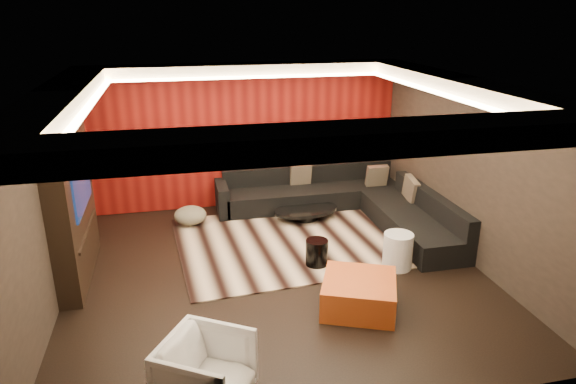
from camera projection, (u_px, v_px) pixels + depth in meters
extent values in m
cube|color=black|center=(277.00, 273.00, 7.70)|extent=(6.00, 6.00, 0.02)
cube|color=silver|center=(276.00, 83.00, 6.75)|extent=(6.00, 6.00, 0.02)
cube|color=black|center=(245.00, 136.00, 9.99)|extent=(6.00, 0.02, 2.80)
cube|color=black|center=(48.00, 201.00, 6.59)|extent=(0.02, 6.00, 2.80)
cube|color=black|center=(469.00, 170.00, 7.86)|extent=(0.02, 6.00, 2.80)
cube|color=#6B0C0A|center=(246.00, 136.00, 9.95)|extent=(5.98, 0.05, 2.78)
cube|color=silver|center=(246.00, 70.00, 9.27)|extent=(6.00, 0.60, 0.22)
cube|color=silver|center=(341.00, 140.00, 4.31)|extent=(6.00, 0.60, 0.22)
cube|color=silver|center=(58.00, 100.00, 6.22)|extent=(0.60, 4.80, 0.22)
cube|color=silver|center=(460.00, 86.00, 7.36)|extent=(0.60, 4.80, 0.22)
cube|color=#FFD899|center=(249.00, 77.00, 8.98)|extent=(4.80, 0.08, 0.04)
cube|color=#FFD899|center=(329.00, 141.00, 4.65)|extent=(4.80, 0.08, 0.04)
cube|color=#FFD899|center=(89.00, 106.00, 6.32)|extent=(0.08, 4.80, 0.04)
cube|color=#FFD899|center=(438.00, 93.00, 7.31)|extent=(0.08, 4.80, 0.04)
cube|color=black|center=(72.00, 205.00, 7.27)|extent=(0.30, 2.00, 2.20)
cube|color=black|center=(80.00, 181.00, 7.19)|extent=(0.04, 1.30, 0.80)
cube|color=black|center=(88.00, 230.00, 7.44)|extent=(0.04, 1.60, 0.04)
cube|color=beige|center=(298.00, 240.00, 8.76)|extent=(4.21, 3.28, 0.02)
cylinder|color=black|center=(306.00, 214.00, 9.57)|extent=(1.36, 1.36, 0.21)
cylinder|color=black|center=(317.00, 252.00, 7.83)|extent=(0.39, 0.39, 0.40)
ellipsoid|color=beige|center=(190.00, 215.00, 9.34)|extent=(0.71, 0.71, 0.32)
cylinder|color=silver|center=(398.00, 251.00, 7.76)|extent=(0.48, 0.48, 0.55)
cube|color=#AD2816|center=(359.00, 294.00, 6.73)|extent=(1.22, 1.22, 0.41)
imported|color=white|center=(206.00, 373.00, 5.02)|extent=(1.11, 1.10, 0.74)
cube|color=black|center=(313.00, 196.00, 10.23)|extent=(3.50, 0.90, 0.40)
cube|color=black|center=(308.00, 173.00, 10.43)|extent=(3.50, 0.20, 0.35)
cube|color=black|center=(412.00, 225.00, 8.90)|extent=(0.90, 2.60, 0.40)
cube|color=black|center=(432.00, 203.00, 8.85)|extent=(0.20, 2.60, 0.35)
cube|color=black|center=(222.00, 199.00, 9.82)|extent=(0.20, 0.90, 0.60)
cube|color=tan|center=(411.00, 189.00, 9.38)|extent=(0.12, 0.50, 0.50)
cube|color=tan|center=(301.00, 174.00, 10.23)|extent=(0.42, 0.20, 0.44)
cube|color=tan|center=(377.00, 176.00, 10.14)|extent=(0.42, 0.20, 0.44)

